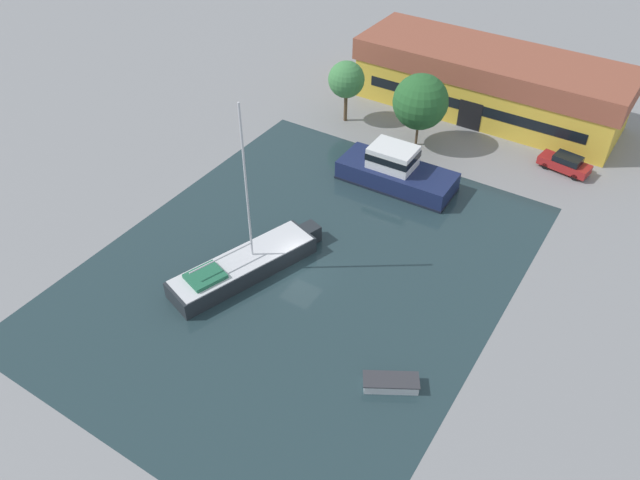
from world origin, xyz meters
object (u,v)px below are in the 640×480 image
quay_tree_by_water (346,80)px  small_dinghy (391,383)px  sailboat_moored (245,265)px  parked_car (565,163)px  motor_cruiser (396,171)px  warehouse_building (489,82)px  quay_tree_near_building (420,102)px

quay_tree_by_water → small_dinghy: 33.85m
quay_tree_by_water → sailboat_moored: (5.58, -23.92, -3.70)m
parked_car → motor_cruiser: 15.77m
sailboat_moored → small_dinghy: sailboat_moored is taller
warehouse_building → quay_tree_near_building: size_ratio=3.85×
warehouse_building → small_dinghy: 38.04m
sailboat_moored → small_dinghy: bearing=4.4°
parked_car → sailboat_moored: size_ratio=0.35×
quay_tree_by_water → warehouse_building: bearing=40.4°
small_dinghy → quay_tree_by_water: bearing=-175.0°
quay_tree_near_building → motor_cruiser: 7.90m
parked_car → motor_cruiser: bearing=138.8°
sailboat_moored → motor_cruiser: bearing=94.7°
quay_tree_by_water → motor_cruiser: (9.57, -7.53, -3.19)m
sailboat_moored → parked_car: bearing=77.1°
sailboat_moored → small_dinghy: (13.89, -3.46, -0.42)m
small_dinghy → motor_cruiser: bearing=176.1°
quay_tree_near_building → quay_tree_by_water: quay_tree_near_building is taller
warehouse_building → small_dinghy: bearing=-76.8°
motor_cruiser → small_dinghy: bearing=-154.6°
quay_tree_near_building → motor_cruiser: (1.33, -7.08, -3.25)m
motor_cruiser → sailboat_moored: bearing=165.2°
motor_cruiser → small_dinghy: (9.90, -19.85, -0.94)m
warehouse_building → parked_car: size_ratio=5.77×
quay_tree_near_building → small_dinghy: bearing=-67.4°
small_dinghy → sailboat_moored: bearing=-134.4°
quay_tree_by_water → small_dinghy: (19.47, -27.38, -4.13)m
quay_tree_near_building → parked_car: bearing=12.8°
quay_tree_near_building → sailboat_moored: size_ratio=0.52×
quay_tree_near_building → small_dinghy: (11.23, -26.92, -4.19)m
quay_tree_by_water → motor_cruiser: 12.59m
parked_car → small_dinghy: size_ratio=1.31×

